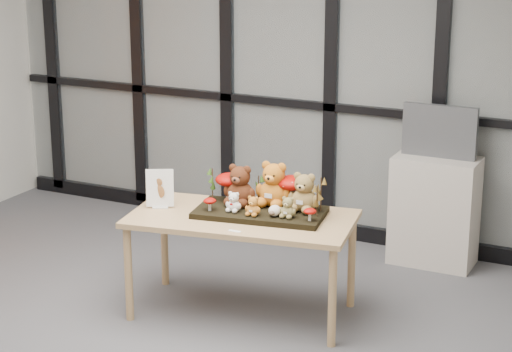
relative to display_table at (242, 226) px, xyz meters
The scene contains 25 objects.
floor 1.15m from the display_table, 120.61° to the right, with size 5.00×5.00×0.00m, color #4F4F54.
room_shell 1.47m from the display_table, 120.61° to the right, with size 5.00×5.00×5.00m.
glass_partition 1.89m from the display_table, 107.21° to the left, with size 4.90×0.06×2.78m.
display_table is the anchor object (origin of this frame).
diorama_tray 0.15m from the display_table, 36.12° to the left, with size 0.81×0.41×0.04m, color black.
bear_pooh_yellow 0.35m from the display_table, 55.04° to the left, with size 0.24×0.22×0.32m, color #C36918, non-canonical shape.
bear_brown_medium 0.28m from the display_table, 120.78° to the left, with size 0.22×0.20×0.29m, color #48200F, non-canonical shape.
bear_tan_back 0.46m from the display_table, 26.89° to the left, with size 0.21×0.19×0.27m, color olive, non-canonical shape.
bear_small_yellow 0.20m from the display_table, 23.04° to the right, with size 0.10×0.09×0.14m, color #C77826, non-canonical shape.
bear_white_bow 0.18m from the display_table, 143.25° to the right, with size 0.11×0.10×0.14m, color white, non-canonical shape.
bear_beige_small 0.36m from the display_table, ahead, with size 0.11×0.10×0.15m, color olive, non-canonical shape.
plush_cream_hedgehog 0.27m from the display_table, ahead, with size 0.06×0.05×0.08m, color silver, non-canonical shape.
mushroom_back_left 0.31m from the display_table, 136.96° to the left, with size 0.18×0.18×0.20m, color #8E0904, non-canonical shape.
mushroom_back_right 0.40m from the display_table, 44.10° to the left, with size 0.20×0.20×0.22m, color #8E0904, non-canonical shape.
mushroom_front_left 0.25m from the display_table, 156.93° to the right, with size 0.08×0.08×0.09m, color #8E0904, non-canonical shape.
mushroom_front_right 0.48m from the display_table, ahead, with size 0.08×0.08×0.09m, color #8E0904, non-canonical shape.
sprig_green_far_left 0.36m from the display_table, 156.92° to the left, with size 0.05×0.05×0.21m, color #17350C, non-canonical shape.
sprig_green_mid_left 0.32m from the display_table, 131.52° to the left, with size 0.05×0.05×0.21m, color #17350C, non-canonical shape.
sprig_dry_far_right 0.54m from the display_table, 26.06° to the left, with size 0.05×0.05×0.22m, color brown, non-canonical shape.
sprig_dry_mid_right 0.52m from the display_table, 13.79° to the left, with size 0.05×0.05×0.19m, color brown, non-canonical shape.
sprig_green_centre 0.29m from the display_table, 86.59° to the left, with size 0.05×0.05×0.17m, color #17350C, non-canonical shape.
sign_holder 0.59m from the display_table, behind, with size 0.17×0.11×0.25m.
label_card 0.29m from the display_table, 71.57° to the right, with size 0.08×0.03×0.00m, color white.
cabinet 1.66m from the display_table, 58.42° to the left, with size 0.60×0.35×0.81m, color #B1A89E.
monitor 1.71m from the display_table, 58.76° to the left, with size 0.54×0.06×0.38m.
Camera 1 is at (3.01, -4.08, 2.54)m, focal length 65.00 mm.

